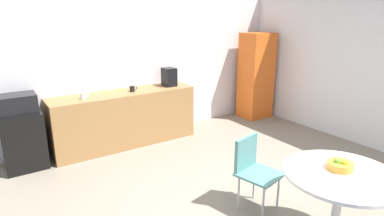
{
  "coord_description": "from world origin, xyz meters",
  "views": [
    {
      "loc": [
        -2.19,
        -2.16,
        2.13
      ],
      "look_at": [
        0.0,
        1.14,
        0.95
      ],
      "focal_mm": 29.71,
      "sensor_mm": 36.0,
      "label": 1
    }
  ],
  "objects_px": {
    "mug_red": "(168,83)",
    "chair_teal": "(252,165)",
    "locker_cabinet": "(256,76)",
    "microwave": "(17,104)",
    "mini_fridge": "(23,140)",
    "fruit_bowl": "(340,165)",
    "mug_green": "(83,96)",
    "coffee_maker": "(169,77)",
    "round_table": "(340,188)",
    "mug_white": "(132,89)"
  },
  "relations": [
    {
      "from": "mug_red",
      "to": "chair_teal",
      "type": "bearing_deg",
      "value": -98.4
    },
    {
      "from": "mug_red",
      "to": "locker_cabinet",
      "type": "bearing_deg",
      "value": -3.92
    },
    {
      "from": "microwave",
      "to": "locker_cabinet",
      "type": "distance_m",
      "value": 4.42
    },
    {
      "from": "mini_fridge",
      "to": "chair_teal",
      "type": "xyz_separation_m",
      "value": [
        2.01,
        -2.52,
        0.12
      ]
    },
    {
      "from": "fruit_bowl",
      "to": "mug_red",
      "type": "height_order",
      "value": "mug_red"
    },
    {
      "from": "mug_green",
      "to": "coffee_maker",
      "type": "distance_m",
      "value": 1.53
    },
    {
      "from": "round_table",
      "to": "coffee_maker",
      "type": "relative_size",
      "value": 3.18
    },
    {
      "from": "mug_white",
      "to": "mini_fridge",
      "type": "bearing_deg",
      "value": 178.46
    },
    {
      "from": "fruit_bowl",
      "to": "mug_red",
      "type": "bearing_deg",
      "value": 87.93
    },
    {
      "from": "chair_teal",
      "to": "round_table",
      "type": "bearing_deg",
      "value": -77.21
    },
    {
      "from": "mug_red",
      "to": "mini_fridge",
      "type": "bearing_deg",
      "value": -179.05
    },
    {
      "from": "mini_fridge",
      "to": "mug_red",
      "type": "bearing_deg",
      "value": 0.95
    },
    {
      "from": "locker_cabinet",
      "to": "mug_green",
      "type": "height_order",
      "value": "locker_cabinet"
    },
    {
      "from": "microwave",
      "to": "chair_teal",
      "type": "height_order",
      "value": "microwave"
    },
    {
      "from": "locker_cabinet",
      "to": "fruit_bowl",
      "type": "xyz_separation_m",
      "value": [
        -2.16,
        -3.27,
        -0.08
      ]
    },
    {
      "from": "fruit_bowl",
      "to": "mug_white",
      "type": "relative_size",
      "value": 1.8
    },
    {
      "from": "chair_teal",
      "to": "mug_white",
      "type": "distance_m",
      "value": 2.53
    },
    {
      "from": "locker_cabinet",
      "to": "coffee_maker",
      "type": "xyz_separation_m",
      "value": [
        -2.03,
        0.1,
        0.18
      ]
    },
    {
      "from": "mini_fridge",
      "to": "locker_cabinet",
      "type": "relative_size",
      "value": 0.46
    },
    {
      "from": "chair_teal",
      "to": "fruit_bowl",
      "type": "xyz_separation_m",
      "value": [
        0.25,
        -0.85,
        0.28
      ]
    },
    {
      "from": "chair_teal",
      "to": "mini_fridge",
      "type": "bearing_deg",
      "value": 128.53
    },
    {
      "from": "round_table",
      "to": "mug_white",
      "type": "height_order",
      "value": "mug_white"
    },
    {
      "from": "mug_green",
      "to": "mug_white",
      "type": "bearing_deg",
      "value": 2.61
    },
    {
      "from": "round_table",
      "to": "mug_red",
      "type": "height_order",
      "value": "mug_red"
    },
    {
      "from": "fruit_bowl",
      "to": "mug_white",
      "type": "distance_m",
      "value": 3.38
    },
    {
      "from": "fruit_bowl",
      "to": "round_table",
      "type": "bearing_deg",
      "value": -132.33
    },
    {
      "from": "locker_cabinet",
      "to": "coffee_maker",
      "type": "bearing_deg",
      "value": 177.17
    },
    {
      "from": "round_table",
      "to": "mug_white",
      "type": "distance_m",
      "value": 3.44
    },
    {
      "from": "microwave",
      "to": "fruit_bowl",
      "type": "distance_m",
      "value": 4.06
    },
    {
      "from": "coffee_maker",
      "to": "mug_green",
      "type": "bearing_deg",
      "value": -176.94
    },
    {
      "from": "locker_cabinet",
      "to": "mug_green",
      "type": "xyz_separation_m",
      "value": [
        -3.55,
        0.02,
        0.07
      ]
    },
    {
      "from": "round_table",
      "to": "fruit_bowl",
      "type": "relative_size",
      "value": 4.39
    },
    {
      "from": "mini_fridge",
      "to": "fruit_bowl",
      "type": "xyz_separation_m",
      "value": [
        2.26,
        -3.37,
        0.4
      ]
    },
    {
      "from": "mug_green",
      "to": "coffee_maker",
      "type": "xyz_separation_m",
      "value": [
        1.52,
        0.08,
        0.11
      ]
    },
    {
      "from": "round_table",
      "to": "coffee_maker",
      "type": "xyz_separation_m",
      "value": [
        0.18,
        3.43,
        0.46
      ]
    },
    {
      "from": "fruit_bowl",
      "to": "mug_green",
      "type": "distance_m",
      "value": 3.57
    },
    {
      "from": "chair_teal",
      "to": "mug_green",
      "type": "bearing_deg",
      "value": 114.98
    },
    {
      "from": "chair_teal",
      "to": "mug_green",
      "type": "xyz_separation_m",
      "value": [
        -1.14,
        2.44,
        0.43
      ]
    },
    {
      "from": "mini_fridge",
      "to": "coffee_maker",
      "type": "xyz_separation_m",
      "value": [
        2.4,
        0.0,
        0.65
      ]
    },
    {
      "from": "microwave",
      "to": "mug_white",
      "type": "xyz_separation_m",
      "value": [
        1.67,
        -0.04,
        0.0
      ]
    },
    {
      "from": "mini_fridge",
      "to": "fruit_bowl",
      "type": "height_order",
      "value": "fruit_bowl"
    },
    {
      "from": "mini_fridge",
      "to": "mug_white",
      "type": "xyz_separation_m",
      "value": [
        1.67,
        -0.04,
        0.54
      ]
    },
    {
      "from": "mini_fridge",
      "to": "locker_cabinet",
      "type": "distance_m",
      "value": 4.45
    },
    {
      "from": "round_table",
      "to": "fruit_bowl",
      "type": "height_order",
      "value": "fruit_bowl"
    },
    {
      "from": "microwave",
      "to": "fruit_bowl",
      "type": "relative_size",
      "value": 2.07
    },
    {
      "from": "mug_green",
      "to": "mug_red",
      "type": "height_order",
      "value": "same"
    },
    {
      "from": "fruit_bowl",
      "to": "coffee_maker",
      "type": "distance_m",
      "value": 3.38
    },
    {
      "from": "mug_green",
      "to": "mug_red",
      "type": "distance_m",
      "value": 1.52
    },
    {
      "from": "chair_teal",
      "to": "mug_red",
      "type": "bearing_deg",
      "value": 81.6
    },
    {
      "from": "chair_teal",
      "to": "mug_white",
      "type": "height_order",
      "value": "mug_white"
    }
  ]
}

